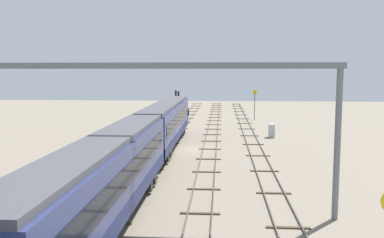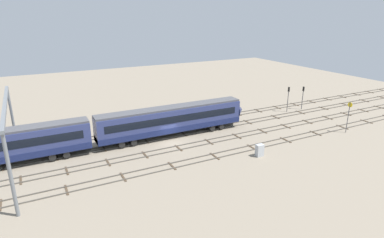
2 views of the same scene
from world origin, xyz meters
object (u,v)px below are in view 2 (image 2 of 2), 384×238
(speed_sign_near_foreground, at_px, (349,114))
(signal_light_trackside_departure, at_px, (303,95))
(signal_light_trackside_approach, at_px, (288,96))
(overhead_gantry, at_px, (8,120))
(relay_cabinet, at_px, (260,150))

(speed_sign_near_foreground, relative_size, signal_light_trackside_departure, 1.09)
(signal_light_trackside_approach, bearing_deg, overhead_gantry, -174.96)
(speed_sign_near_foreground, distance_m, signal_light_trackside_departure, 13.93)
(speed_sign_near_foreground, xyz_separation_m, relay_cabinet, (-18.71, -0.77, -2.41))
(signal_light_trackside_departure, relative_size, relay_cabinet, 2.77)
(signal_light_trackside_departure, bearing_deg, relay_cabinet, -147.50)
(overhead_gantry, height_order, speed_sign_near_foreground, overhead_gantry)
(overhead_gantry, xyz_separation_m, speed_sign_near_foreground, (48.56, -9.25, -3.58))
(overhead_gantry, xyz_separation_m, signal_light_trackside_approach, (48.26, 4.25, -3.58))
(signal_light_trackside_approach, bearing_deg, speed_sign_near_foreground, -88.70)
(speed_sign_near_foreground, height_order, signal_light_trackside_departure, speed_sign_near_foreground)
(relay_cabinet, bearing_deg, signal_light_trackside_departure, 32.50)
(signal_light_trackside_departure, bearing_deg, overhead_gantry, -175.40)
(relay_cabinet, bearing_deg, signal_light_trackside_approach, 37.80)
(speed_sign_near_foreground, height_order, relay_cabinet, speed_sign_near_foreground)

